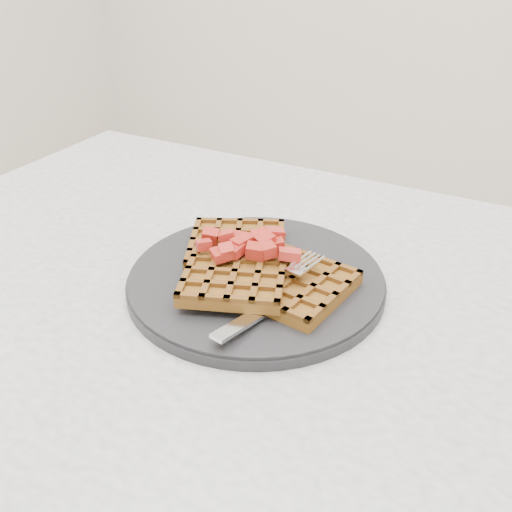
% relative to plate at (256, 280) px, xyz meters
% --- Properties ---
extents(table, '(1.20, 0.80, 0.75)m').
position_rel_plate_xyz_m(table, '(0.07, -0.04, -0.12)').
color(table, silver).
rests_on(table, ground).
extents(plate, '(0.30, 0.30, 0.02)m').
position_rel_plate_xyz_m(plate, '(0.00, 0.00, 0.00)').
color(plate, black).
rests_on(plate, table).
extents(waffles, '(0.24, 0.22, 0.03)m').
position_rel_plate_xyz_m(waffles, '(0.00, -0.00, 0.02)').
color(waffles, brown).
rests_on(waffles, plate).
extents(strawberry_pile, '(0.15, 0.15, 0.02)m').
position_rel_plate_xyz_m(strawberry_pile, '(0.00, 0.00, 0.05)').
color(strawberry_pile, maroon).
rests_on(strawberry_pile, waffles).
extents(fork, '(0.06, 0.18, 0.02)m').
position_rel_plate_xyz_m(fork, '(0.05, -0.04, 0.02)').
color(fork, silver).
rests_on(fork, plate).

